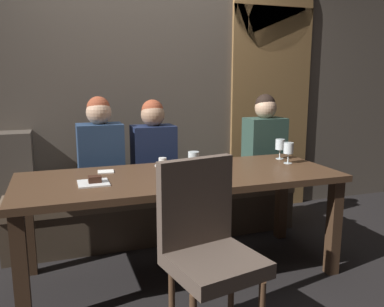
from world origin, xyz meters
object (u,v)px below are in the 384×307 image
diner_bearded (153,147)px  diner_far_end (265,139)px  wine_glass_near_right (288,149)px  espresso_cup (163,163)px  diner_redhead (100,149)px  banquette_bench (157,212)px  wine_glass_far_left (280,145)px  dining_table (181,186)px  chair_near_side (206,240)px  dessert_plate (94,182)px  wine_glass_end_right (194,159)px

diner_bearded → diner_far_end: (1.06, -0.01, 0.01)m
wine_glass_near_right → espresso_cup: (-0.95, 0.23, -0.09)m
diner_redhead → espresso_cup: size_ratio=6.68×
diner_redhead → wine_glass_near_right: bearing=-24.5°
banquette_bench → diner_bearded: size_ratio=3.26×
wine_glass_far_left → banquette_bench: bearing=153.1°
dining_table → wine_glass_far_left: size_ratio=13.41×
diner_far_end → espresso_cup: bearing=-159.6°
dining_table → chair_near_side: bearing=-96.9°
dining_table → wine_glass_near_right: size_ratio=13.41×
banquette_bench → diner_bearded: 0.58m
chair_near_side → diner_far_end: 1.83m
dessert_plate → wine_glass_near_right: bearing=4.8°
wine_glass_far_left → wine_glass_near_right: (-0.03, -0.17, 0.00)m
diner_redhead → diner_far_end: (1.51, 0.01, -0.00)m
diner_redhead → wine_glass_end_right: size_ratio=4.89×
dining_table → wine_glass_far_left: (0.92, 0.23, 0.20)m
diner_redhead → diner_far_end: bearing=0.3°
chair_near_side → dessert_plate: chair_near_side is taller
diner_far_end → espresso_cup: 1.17m
diner_bearded → espresso_cup: (-0.03, -0.41, -0.05)m
diner_bearded → diner_far_end: size_ratio=0.96×
diner_bearded → chair_near_side: bearing=-92.5°
diner_far_end → wine_glass_far_left: (-0.11, -0.46, 0.03)m
banquette_bench → chair_near_side: 1.46m
banquette_bench → diner_far_end: 1.20m
chair_near_side → espresso_cup: bearing=88.2°
chair_near_side → wine_glass_end_right: 0.75m
dining_table → wine_glass_near_right: bearing=4.0°
diner_far_end → wine_glass_near_right: size_ratio=4.86×
wine_glass_near_right → dessert_plate: bearing=-175.2°
diner_redhead → espresso_cup: 0.58m
wine_glass_end_right → wine_glass_far_left: (0.85, 0.29, -0.00)m
banquette_bench → wine_glass_end_right: (0.07, -0.76, 0.63)m
diner_far_end → chair_near_side: bearing=-128.5°
banquette_bench → wine_glass_near_right: size_ratio=15.24×
dining_table → diner_far_end: (1.04, 0.69, 0.17)m
dining_table → diner_redhead: size_ratio=2.74×
dessert_plate → chair_near_side: bearing=-52.5°
wine_glass_far_left → espresso_cup: bearing=176.7°
diner_redhead → diner_bearded: 0.45m
dessert_plate → diner_redhead: bearing=80.5°
diner_bearded → wine_glass_end_right: 0.77m
banquette_bench → wine_glass_far_left: wine_glass_far_left is taller
dining_table → diner_bearded: bearing=92.0°
chair_near_side → espresso_cup: 1.03m
diner_bearded → diner_far_end: bearing=-0.5°
chair_near_side → diner_bearded: bearing=87.5°
banquette_bench → wine_glass_far_left: size_ratio=15.24×
banquette_bench → wine_glass_end_right: wine_glass_end_right is taller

